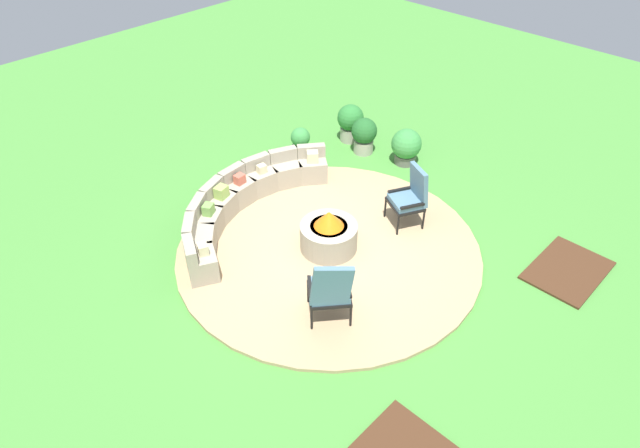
{
  "coord_description": "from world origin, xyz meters",
  "views": [
    {
      "loc": [
        -5.36,
        -4.94,
        6.26
      ],
      "look_at": [
        0.0,
        0.2,
        0.45
      ],
      "focal_mm": 31.94,
      "sensor_mm": 36.0,
      "label": 1
    }
  ],
  "objects_px": {
    "lounge_chair_front_left": "(330,290)",
    "potted_plant_0": "(301,142)",
    "lounge_chair_front_right": "(411,195)",
    "potted_plant_3": "(406,146)",
    "potted_plant_1": "(364,134)",
    "potted_plant_2": "(350,121)",
    "curved_stone_bench": "(243,201)",
    "fire_pit": "(329,234)"
  },
  "relations": [
    {
      "from": "lounge_chair_front_left",
      "to": "potted_plant_0",
      "type": "xyz_separation_m",
      "value": [
        2.94,
        3.57,
        -0.27
      ]
    },
    {
      "from": "lounge_chair_front_right",
      "to": "potted_plant_3",
      "type": "relative_size",
      "value": 1.47
    },
    {
      "from": "potted_plant_0",
      "to": "potted_plant_1",
      "type": "height_order",
      "value": "potted_plant_1"
    },
    {
      "from": "potted_plant_1",
      "to": "potted_plant_2",
      "type": "xyz_separation_m",
      "value": [
        0.19,
        0.55,
        0.03
      ]
    },
    {
      "from": "curved_stone_bench",
      "to": "lounge_chair_front_left",
      "type": "relative_size",
      "value": 3.28
    },
    {
      "from": "curved_stone_bench",
      "to": "potted_plant_2",
      "type": "xyz_separation_m",
      "value": [
        3.42,
        0.46,
        0.11
      ]
    },
    {
      "from": "lounge_chair_front_left",
      "to": "potted_plant_1",
      "type": "xyz_separation_m",
      "value": [
        4.02,
        2.77,
        -0.21
      ]
    },
    {
      "from": "potted_plant_2",
      "to": "curved_stone_bench",
      "type": "bearing_deg",
      "value": -172.27
    },
    {
      "from": "potted_plant_3",
      "to": "lounge_chair_front_left",
      "type": "bearing_deg",
      "value": -156.4
    },
    {
      "from": "lounge_chair_front_right",
      "to": "potted_plant_3",
      "type": "distance_m",
      "value": 2.1
    },
    {
      "from": "potted_plant_0",
      "to": "potted_plant_2",
      "type": "xyz_separation_m",
      "value": [
        1.26,
        -0.26,
        0.09
      ]
    },
    {
      "from": "lounge_chair_front_left",
      "to": "potted_plant_3",
      "type": "xyz_separation_m",
      "value": [
        4.28,
        1.87,
        -0.24
      ]
    },
    {
      "from": "fire_pit",
      "to": "lounge_chair_front_left",
      "type": "relative_size",
      "value": 0.82
    },
    {
      "from": "potted_plant_3",
      "to": "potted_plant_2",
      "type": "bearing_deg",
      "value": 93.04
    },
    {
      "from": "lounge_chair_front_left",
      "to": "lounge_chair_front_right",
      "type": "relative_size",
      "value": 1.06
    },
    {
      "from": "curved_stone_bench",
      "to": "potted_plant_0",
      "type": "xyz_separation_m",
      "value": [
        2.16,
        0.72,
        0.02
      ]
    },
    {
      "from": "curved_stone_bench",
      "to": "potted_plant_2",
      "type": "relative_size",
      "value": 4.64
    },
    {
      "from": "curved_stone_bench",
      "to": "lounge_chair_front_left",
      "type": "bearing_deg",
      "value": -105.33
    },
    {
      "from": "curved_stone_bench",
      "to": "lounge_chair_front_left",
      "type": "height_order",
      "value": "lounge_chair_front_left"
    },
    {
      "from": "potted_plant_0",
      "to": "potted_plant_1",
      "type": "distance_m",
      "value": 1.34
    },
    {
      "from": "lounge_chair_front_left",
      "to": "potted_plant_2",
      "type": "xyz_separation_m",
      "value": [
        4.21,
        3.32,
        -0.18
      ]
    },
    {
      "from": "lounge_chair_front_left",
      "to": "lounge_chair_front_right",
      "type": "bearing_deg",
      "value": 52.26
    },
    {
      "from": "curved_stone_bench",
      "to": "fire_pit",
      "type": "bearing_deg",
      "value": -78.03
    },
    {
      "from": "potted_plant_0",
      "to": "potted_plant_2",
      "type": "bearing_deg",
      "value": -11.48
    },
    {
      "from": "fire_pit",
      "to": "potted_plant_2",
      "type": "relative_size",
      "value": 1.16
    },
    {
      "from": "potted_plant_0",
      "to": "curved_stone_bench",
      "type": "bearing_deg",
      "value": -161.55
    },
    {
      "from": "lounge_chair_front_right",
      "to": "potted_plant_3",
      "type": "xyz_separation_m",
      "value": [
        1.64,
        1.3,
        -0.23
      ]
    },
    {
      "from": "potted_plant_3",
      "to": "potted_plant_0",
      "type": "bearing_deg",
      "value": 128.18
    },
    {
      "from": "lounge_chair_front_left",
      "to": "potted_plant_2",
      "type": "distance_m",
      "value": 5.36
    },
    {
      "from": "lounge_chair_front_right",
      "to": "fire_pit",
      "type": "bearing_deg",
      "value": 97.93
    },
    {
      "from": "curved_stone_bench",
      "to": "lounge_chair_front_right",
      "type": "height_order",
      "value": "lounge_chair_front_right"
    },
    {
      "from": "potted_plant_0",
      "to": "lounge_chair_front_left",
      "type": "bearing_deg",
      "value": -129.47
    },
    {
      "from": "potted_plant_0",
      "to": "potted_plant_3",
      "type": "height_order",
      "value": "potted_plant_3"
    },
    {
      "from": "potted_plant_1",
      "to": "potted_plant_2",
      "type": "relative_size",
      "value": 0.94
    },
    {
      "from": "curved_stone_bench",
      "to": "potted_plant_3",
      "type": "height_order",
      "value": "potted_plant_3"
    },
    {
      "from": "potted_plant_0",
      "to": "potted_plant_1",
      "type": "xyz_separation_m",
      "value": [
        1.07,
        -0.81,
        0.06
      ]
    },
    {
      "from": "lounge_chair_front_left",
      "to": "curved_stone_bench",
      "type": "bearing_deg",
      "value": 114.77
    },
    {
      "from": "curved_stone_bench",
      "to": "potted_plant_3",
      "type": "bearing_deg",
      "value": -15.68
    },
    {
      "from": "lounge_chair_front_left",
      "to": "potted_plant_3",
      "type": "distance_m",
      "value": 4.68
    },
    {
      "from": "lounge_chair_front_left",
      "to": "lounge_chair_front_right",
      "type": "xyz_separation_m",
      "value": [
        2.65,
        0.57,
        -0.01
      ]
    },
    {
      "from": "fire_pit",
      "to": "curved_stone_bench",
      "type": "bearing_deg",
      "value": 101.97
    },
    {
      "from": "lounge_chair_front_right",
      "to": "potted_plant_2",
      "type": "relative_size",
      "value": 1.34
    }
  ]
}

